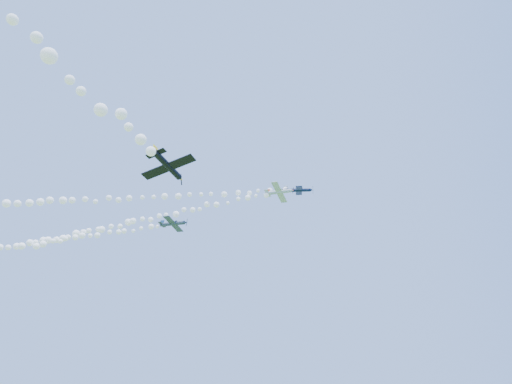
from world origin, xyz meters
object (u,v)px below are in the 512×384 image
(plane_grey, at_px, (173,224))
(plane_black, at_px, (168,166))
(plane_navy, at_px, (299,190))
(plane_white, at_px, (279,192))

(plane_grey, bearing_deg, plane_black, -62.40)
(plane_navy, bearing_deg, plane_grey, 173.26)
(plane_navy, bearing_deg, plane_white, -141.19)
(plane_navy, height_order, plane_grey, plane_navy)
(plane_navy, relative_size, plane_grey, 0.92)
(plane_black, bearing_deg, plane_grey, 31.74)
(plane_navy, xyz_separation_m, plane_grey, (-29.97, -1.90, -5.62))
(plane_navy, distance_m, plane_black, 48.57)
(plane_white, bearing_deg, plane_navy, 56.35)
(plane_grey, height_order, plane_black, plane_grey)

